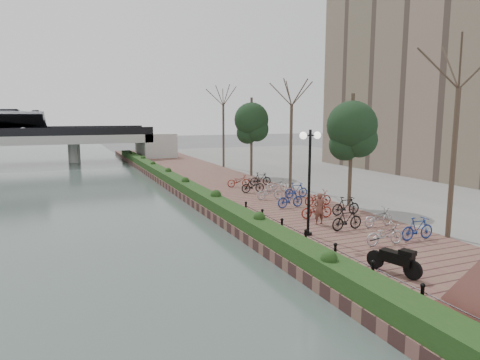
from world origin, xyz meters
TOP-DOWN VIEW (x-y plane):
  - ground at (0.00, 0.00)m, footprint 220.00×220.00m
  - promenade at (4.00, 17.50)m, footprint 8.00×75.00m
  - inland_pavement at (20.00, 17.50)m, footprint 24.00×75.00m
  - hedge at (0.60, 20.00)m, footprint 1.10×56.00m
  - chain_fence at (1.40, 2.00)m, footprint 0.10×14.10m
  - lamppost at (2.54, 4.67)m, footprint 1.02×0.32m
  - motorcycle at (2.66, -0.53)m, footprint 1.00×1.78m
  - pedestrian at (4.00, 6.06)m, footprint 0.57×0.38m
  - bicycle_parking at (5.49, 9.90)m, footprint 2.40×17.32m
  - street_trees at (8.00, 12.68)m, footprint 3.20×37.12m

SIDE VIEW (x-z plane):
  - ground at x=0.00m, z-range 0.00..0.00m
  - promenade at x=4.00m, z-range 0.00..0.50m
  - inland_pavement at x=20.00m, z-range 0.00..0.50m
  - hedge at x=0.60m, z-range 0.50..1.10m
  - chain_fence at x=1.40m, z-range 0.50..1.20m
  - bicycle_parking at x=5.49m, z-range 0.47..1.47m
  - motorcycle at x=2.66m, z-range 0.50..1.56m
  - pedestrian at x=4.00m, z-range 0.50..2.05m
  - street_trees at x=8.00m, z-range 0.29..7.09m
  - lamppost at x=2.54m, z-range 1.55..6.21m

